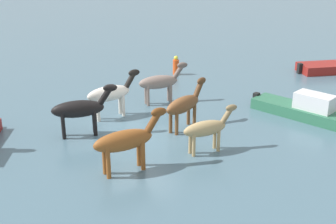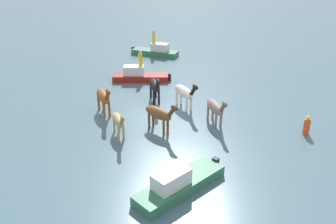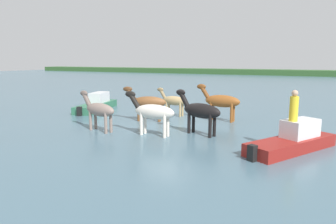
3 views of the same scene
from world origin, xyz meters
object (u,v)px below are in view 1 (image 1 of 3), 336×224
(buoy_channel_marker, at_px, (176,66))
(horse_chestnut_trailing, at_px, (111,93))
(horse_dark_mare, at_px, (80,109))
(horse_dun_straggler, at_px, (184,104))
(horse_mid_herd, at_px, (207,128))
(horse_lead, at_px, (160,82))
(horse_gray_outer, at_px, (126,140))
(boat_skiff_near, at_px, (303,111))

(buoy_channel_marker, bearing_deg, horse_chestnut_trailing, 33.26)
(horse_dark_mare, height_order, horse_dun_straggler, horse_dark_mare)
(horse_chestnut_trailing, bearing_deg, horse_mid_herd, -74.82)
(horse_chestnut_trailing, relative_size, buoy_channel_marker, 2.27)
(horse_dun_straggler, bearing_deg, horse_mid_herd, -120.89)
(horse_lead, height_order, buoy_channel_marker, horse_lead)
(horse_dark_mare, xyz_separation_m, horse_gray_outer, (-0.10, 3.63, 0.01))
(horse_lead, relative_size, horse_chestnut_trailing, 0.97)
(horse_chestnut_trailing, relative_size, horse_gray_outer, 0.97)
(horse_gray_outer, relative_size, buoy_channel_marker, 2.35)
(horse_gray_outer, height_order, horse_dun_straggler, horse_gray_outer)
(horse_mid_herd, height_order, horse_gray_outer, horse_gray_outer)
(horse_lead, height_order, horse_mid_herd, horse_lead)
(horse_dun_straggler, distance_m, buoy_channel_marker, 8.28)
(horse_mid_herd, xyz_separation_m, buoy_channel_marker, (-4.94, -9.24, -0.43))
(horse_mid_herd, relative_size, buoy_channel_marker, 1.95)
(horse_chestnut_trailing, bearing_deg, buoy_channel_marker, 33.50)
(horse_gray_outer, distance_m, horse_dun_straggler, 4.19)
(horse_gray_outer, distance_m, buoy_channel_marker, 12.06)
(horse_lead, relative_size, buoy_channel_marker, 2.20)
(horse_gray_outer, height_order, boat_skiff_near, horse_gray_outer)
(boat_skiff_near, bearing_deg, horse_lead, -153.23)
(horse_mid_herd, height_order, boat_skiff_near, horse_mid_herd)
(horse_lead, xyz_separation_m, horse_dark_mare, (4.71, 1.53, 0.07))
(horse_dark_mare, distance_m, horse_mid_herd, 5.12)
(horse_mid_herd, bearing_deg, horse_dark_mare, 138.25)
(horse_mid_herd, bearing_deg, horse_dun_straggler, 84.29)
(horse_dark_mare, xyz_separation_m, buoy_channel_marker, (-8.20, -5.29, -0.62))
(horse_mid_herd, height_order, horse_chestnut_trailing, horse_chestnut_trailing)
(horse_chestnut_trailing, relative_size, horse_dun_straggler, 1.02)
(horse_dark_mare, relative_size, horse_dun_straggler, 1.04)
(horse_chestnut_trailing, xyz_separation_m, boat_skiff_near, (-7.16, 4.73, -0.80))
(horse_lead, distance_m, horse_gray_outer, 6.92)
(horse_chestnut_trailing, distance_m, horse_gray_outer, 5.11)
(horse_dun_straggler, bearing_deg, horse_chestnut_trailing, 107.49)
(horse_lead, relative_size, horse_gray_outer, 0.94)
(horse_mid_herd, distance_m, boat_skiff_near, 5.84)
(horse_dark_mare, xyz_separation_m, boat_skiff_near, (-9.05, 3.57, -0.82))
(horse_dark_mare, bearing_deg, horse_chestnut_trailing, 49.16)
(horse_lead, distance_m, boat_skiff_near, 6.74)
(buoy_channel_marker, bearing_deg, horse_mid_herd, 61.86)
(horse_gray_outer, distance_m, boat_skiff_near, 8.98)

